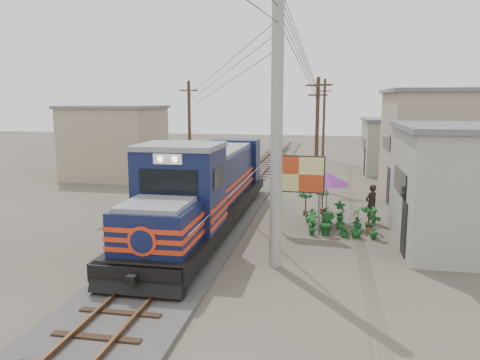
% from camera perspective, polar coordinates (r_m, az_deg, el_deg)
% --- Properties ---
extents(ground, '(120.00, 120.00, 0.00)m').
position_cam_1_polar(ground, '(17.50, -7.16, -9.02)').
color(ground, '#473F35').
rests_on(ground, ground).
extents(ballast, '(3.60, 70.00, 0.16)m').
position_cam_1_polar(ballast, '(26.85, -0.70, -2.14)').
color(ballast, '#595651').
rests_on(ballast, ground).
extents(track, '(1.15, 70.00, 0.12)m').
position_cam_1_polar(track, '(26.81, -0.70, -1.76)').
color(track, '#51331E').
rests_on(track, ground).
extents(locomotive, '(2.92, 15.87, 3.93)m').
position_cam_1_polar(locomotive, '(20.50, -4.13, -1.21)').
color(locomotive, black).
rests_on(locomotive, ground).
extents(utility_pole_main, '(0.40, 0.40, 10.00)m').
position_cam_1_polar(utility_pole_main, '(15.36, 4.50, 7.45)').
color(utility_pole_main, '#9E9B93').
rests_on(utility_pole_main, ground).
extents(wooden_pole_mid, '(1.60, 0.24, 7.00)m').
position_cam_1_polar(wooden_pole_mid, '(29.84, 9.37, 5.91)').
color(wooden_pole_mid, '#4C3826').
rests_on(wooden_pole_mid, ground).
extents(wooden_pole_far, '(1.60, 0.24, 7.50)m').
position_cam_1_polar(wooden_pole_far, '(43.80, 10.19, 7.40)').
color(wooden_pole_far, '#4C3826').
rests_on(wooden_pole_far, ground).
extents(wooden_pole_left, '(1.60, 0.24, 7.00)m').
position_cam_1_polar(wooden_pole_left, '(35.30, -6.19, 6.56)').
color(wooden_pole_left, '#4C3826').
rests_on(wooden_pole_left, ground).
extents(power_lines, '(9.65, 19.00, 3.30)m').
position_cam_1_polar(power_lines, '(24.90, -1.76, 14.25)').
color(power_lines, black).
rests_on(power_lines, ground).
extents(shophouse_mid, '(8.40, 7.35, 6.20)m').
position_cam_1_polar(shophouse_mid, '(28.84, 25.37, 3.84)').
color(shophouse_mid, gray).
rests_on(shophouse_mid, ground).
extents(shophouse_back, '(6.30, 6.30, 4.20)m').
position_cam_1_polar(shophouse_back, '(38.38, 19.34, 3.97)').
color(shophouse_back, gray).
rests_on(shophouse_back, ground).
extents(shophouse_left, '(6.30, 6.30, 5.20)m').
position_cam_1_polar(shophouse_left, '(35.31, -14.92, 4.55)').
color(shophouse_left, gray).
rests_on(shophouse_left, ground).
extents(billboard, '(2.16, 0.31, 3.33)m').
position_cam_1_polar(billboard, '(19.71, 7.19, 0.45)').
color(billboard, '#99999E').
rests_on(billboard, ground).
extents(market_umbrella, '(2.55, 2.55, 2.38)m').
position_cam_1_polar(market_umbrella, '(21.44, 10.57, 0.14)').
color(market_umbrella, black).
rests_on(market_umbrella, ground).
extents(vendor, '(0.79, 0.76, 1.81)m').
position_cam_1_polar(vendor, '(22.26, 15.71, -2.82)').
color(vendor, black).
rests_on(vendor, ground).
extents(plant_nursery, '(3.40, 2.96, 1.14)m').
position_cam_1_polar(plant_nursery, '(20.76, 11.73, -4.85)').
color(plant_nursery, '#1A5D24').
rests_on(plant_nursery, ground).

